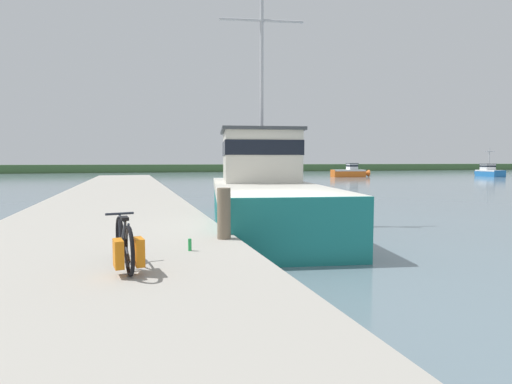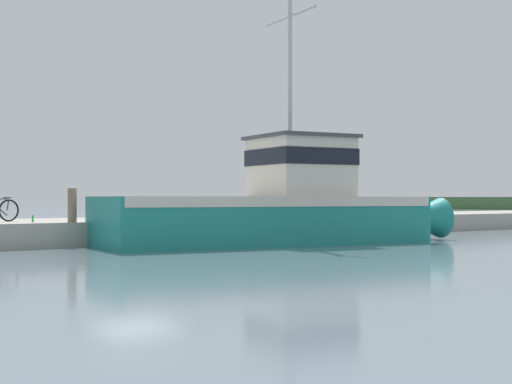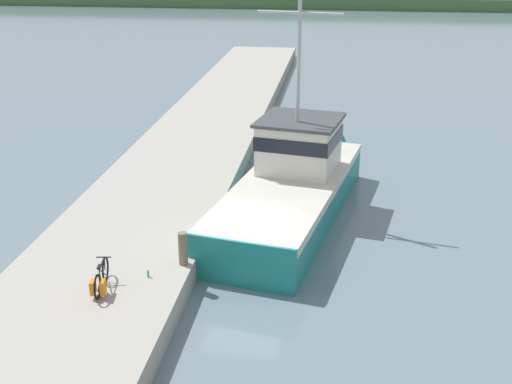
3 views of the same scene
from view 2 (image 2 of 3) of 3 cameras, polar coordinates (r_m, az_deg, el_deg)
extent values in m
plane|color=slate|center=(24.34, -8.75, -4.05)|extent=(320.00, 320.00, 0.00)
cube|color=#A39E93|center=(27.98, -13.02, -2.78)|extent=(5.59, 80.00, 0.77)
cube|color=teal|center=(25.78, 0.65, -2.09)|extent=(5.53, 11.48, 1.58)
cone|color=teal|center=(29.46, 11.81, -1.88)|extent=(1.85, 2.23, 1.50)
cube|color=beige|center=(25.77, 0.65, -0.69)|extent=(5.55, 11.28, 0.32)
cube|color=beige|center=(26.48, 3.26, 1.76)|extent=(3.28, 3.23, 1.94)
cube|color=black|center=(26.49, 3.26, 2.50)|extent=(3.35, 3.30, 0.54)
cube|color=#3D4247|center=(26.54, 3.26, 3.99)|extent=(3.54, 3.49, 0.12)
cylinder|color=#B2B2B7|center=(26.68, 2.49, 9.86)|extent=(0.14, 0.14, 5.32)
cylinder|color=#B2B2B7|center=(26.95, 2.49, 12.64)|extent=(3.13, 0.69, 0.10)
torus|color=black|center=(26.51, -17.54, -1.29)|extent=(0.16, 0.72, 0.72)
cylinder|color=#232833|center=(26.49, -17.60, -0.90)|extent=(0.05, 0.10, 0.37)
cylinder|color=#232833|center=(26.47, -17.66, -0.40)|extent=(0.44, 0.10, 0.04)
cylinder|color=#756651|center=(25.14, -13.22, -0.95)|extent=(0.28, 0.28, 1.07)
cylinder|color=green|center=(25.53, -15.93, -1.88)|extent=(0.06, 0.06, 0.22)
camera|label=1|loc=(24.67, -32.32, 1.61)|focal=28.00mm
camera|label=3|loc=(21.00, -57.53, 24.13)|focal=45.00mm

